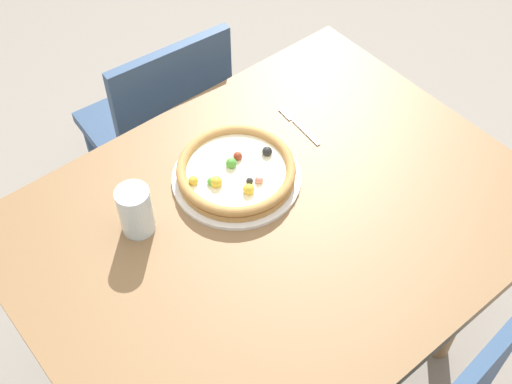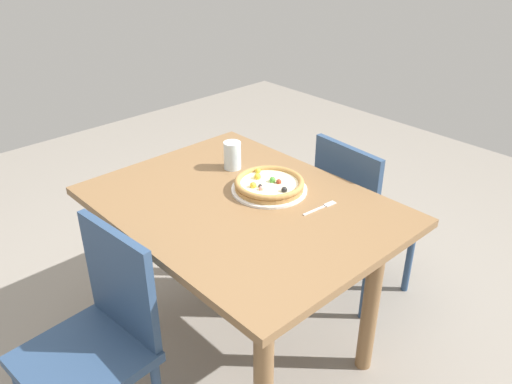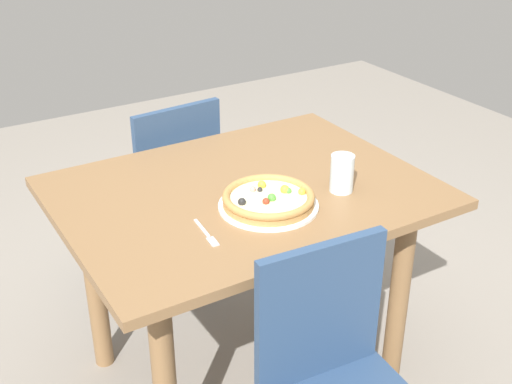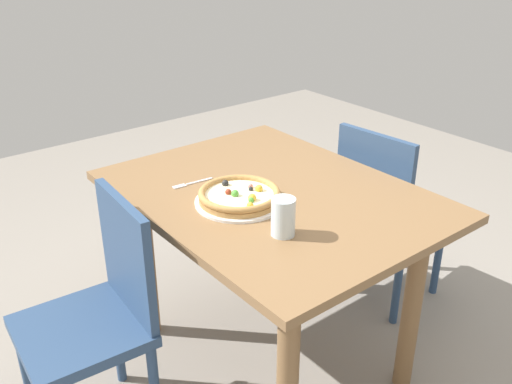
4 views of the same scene
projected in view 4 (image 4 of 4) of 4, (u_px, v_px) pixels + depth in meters
name	position (u px, v px, depth m)	size (l,w,h in m)	color
ground_plane	(270.00, 354.00, 2.42)	(6.00, 6.00, 0.00)	gray
dining_table	(272.00, 222.00, 2.15)	(1.20, 0.92, 0.77)	olive
chair_near	(385.00, 210.00, 2.59)	(0.43, 0.43, 0.87)	navy
chair_far	(99.00, 313.00, 1.91)	(0.43, 0.43, 0.87)	navy
plate	(239.00, 202.00, 2.01)	(0.32, 0.32, 0.01)	white
pizza	(239.00, 195.00, 2.00)	(0.29, 0.29, 0.05)	#B78447
fork	(189.00, 184.00, 2.15)	(0.03, 0.17, 0.00)	silver
drinking_glass	(283.00, 217.00, 1.78)	(0.08, 0.08, 0.13)	silver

